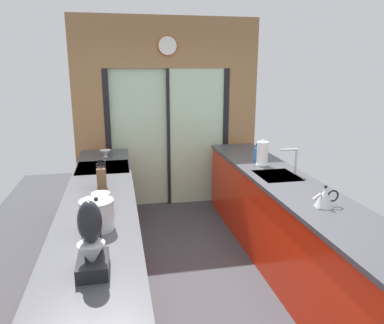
% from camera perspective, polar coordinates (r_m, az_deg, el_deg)
% --- Properties ---
extents(ground_plane, '(5.04, 7.60, 0.02)m').
position_cam_1_polar(ground_plane, '(4.12, 0.13, -15.09)').
color(ground_plane, '#38383D').
extents(back_wall_unit, '(2.64, 0.12, 2.70)m').
position_cam_1_polar(back_wall_unit, '(5.38, -3.74, 9.12)').
color(back_wall_unit, olive).
rests_on(back_wall_unit, ground_plane).
extents(left_counter_run, '(0.62, 3.80, 0.92)m').
position_cam_1_polar(left_counter_run, '(3.42, -13.72, -13.02)').
color(left_counter_run, red).
rests_on(left_counter_run, ground_plane).
extents(right_counter_run, '(0.62, 3.80, 0.92)m').
position_cam_1_polar(right_counter_run, '(3.92, 14.37, -9.41)').
color(right_counter_run, red).
rests_on(right_counter_run, ground_plane).
extents(sink_faucet, '(0.19, 0.02, 0.28)m').
position_cam_1_polar(sink_faucet, '(4.00, 15.33, 0.69)').
color(sink_faucet, '#B7BABC').
rests_on(sink_faucet, right_counter_run).
extents(oven_range, '(0.60, 0.60, 0.92)m').
position_cam_1_polar(oven_range, '(4.45, -13.21, -6.54)').
color(oven_range, '#B7BABC').
rests_on(oven_range, ground_plane).
extents(mixing_bowl_near, '(0.22, 0.22, 0.09)m').
position_cam_1_polar(mixing_bowl_near, '(2.98, -14.07, -6.74)').
color(mixing_bowl_near, '#BC4C38').
rests_on(mixing_bowl_near, left_counter_run).
extents(mixing_bowl_mid, '(0.16, 0.16, 0.06)m').
position_cam_1_polar(mixing_bowl_mid, '(3.26, -13.85, -5.09)').
color(mixing_bowl_mid, silver).
rests_on(mixing_bowl_mid, left_counter_run).
extents(mixing_bowl_far, '(0.14, 0.14, 0.09)m').
position_cam_1_polar(mixing_bowl_far, '(4.79, -13.19, 1.34)').
color(mixing_bowl_far, silver).
rests_on(mixing_bowl_far, left_counter_run).
extents(knife_block, '(0.09, 0.14, 0.28)m').
position_cam_1_polar(knife_block, '(3.53, -13.74, -2.32)').
color(knife_block, brown).
rests_on(knife_block, left_counter_run).
extents(stand_mixer, '(0.17, 0.27, 0.42)m').
position_cam_1_polar(stand_mixer, '(2.13, -15.20, -12.17)').
color(stand_mixer, black).
rests_on(stand_mixer, left_counter_run).
extents(stock_pot, '(0.24, 0.24, 0.23)m').
position_cam_1_polar(stock_pot, '(2.67, -14.40, -7.85)').
color(stock_pot, '#B7BABC').
rests_on(stock_pot, left_counter_run).
extents(kettle, '(0.23, 0.15, 0.18)m').
position_cam_1_polar(kettle, '(3.18, 19.78, -5.13)').
color(kettle, '#B7BABC').
rests_on(kettle, right_counter_run).
extents(soap_bottle, '(0.06, 0.06, 0.21)m').
position_cam_1_polar(soap_bottle, '(4.48, 9.94, 1.19)').
color(soap_bottle, '#286BB7').
rests_on(soap_bottle, right_counter_run).
extents(paper_towel_roll, '(0.14, 0.14, 0.30)m').
position_cam_1_polar(paper_towel_roll, '(4.31, 10.79, 1.28)').
color(paper_towel_roll, '#B7BABC').
rests_on(paper_towel_roll, right_counter_run).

